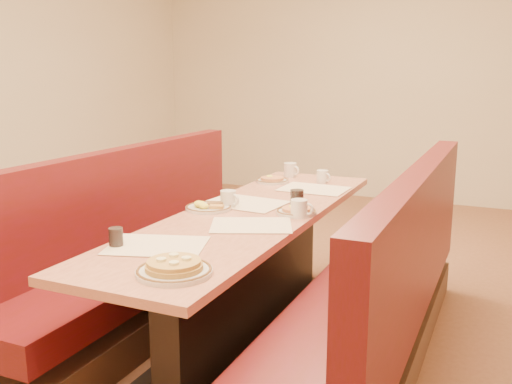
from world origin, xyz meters
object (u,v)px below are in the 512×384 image
at_px(diner_table, 250,277).
at_px(soda_tumbler_mid, 297,199).
at_px(booth_right, 380,300).
at_px(coffee_mug_b, 229,199).
at_px(soda_tumbler_near, 116,237).
at_px(coffee_mug_a, 300,208).
at_px(coffee_mug_d, 291,170).
at_px(eggs_plate, 208,207).
at_px(booth_left, 143,262).
at_px(coffee_mug_c, 323,176).
at_px(pancake_plate, 174,269).

height_order(diner_table, soda_tumbler_mid, soda_tumbler_mid).
bearing_deg(soda_tumbler_mid, booth_right, -20.95).
xyz_separation_m(coffee_mug_b, soda_tumbler_mid, (0.36, 0.14, 0.00)).
bearing_deg(soda_tumbler_near, soda_tumbler_mid, 64.84).
distance_m(coffee_mug_a, soda_tumbler_near, 0.99).
bearing_deg(booth_right, diner_table, 180.00).
bearing_deg(coffee_mug_d, eggs_plate, -73.22).
relative_size(coffee_mug_a, coffee_mug_b, 1.01).
height_order(soda_tumbler_near, soda_tumbler_mid, soda_tumbler_mid).
bearing_deg(booth_right, booth_left, 180.00).
bearing_deg(coffee_mug_b, soda_tumbler_mid, 37.22).
height_order(booth_left, soda_tumbler_mid, booth_left).
distance_m(booth_left, coffee_mug_b, 0.72).
relative_size(booth_left, soda_tumbler_near, 28.82).
height_order(coffee_mug_c, soda_tumbler_mid, soda_tumbler_mid).
bearing_deg(coffee_mug_c, booth_left, -105.94).
bearing_deg(diner_table, coffee_mug_c, 84.00).
bearing_deg(coffee_mug_b, coffee_mug_c, 89.24).
xyz_separation_m(diner_table, soda_tumbler_mid, (0.20, 0.21, 0.43)).
bearing_deg(soda_tumbler_mid, coffee_mug_c, 96.92).
relative_size(booth_left, soda_tumbler_mid, 23.82).
relative_size(coffee_mug_c, coffee_mug_d, 0.85).
height_order(coffee_mug_d, soda_tumbler_mid, soda_tumbler_mid).
relative_size(pancake_plate, coffee_mug_b, 2.35).
xyz_separation_m(eggs_plate, coffee_mug_b, (0.08, 0.10, 0.03)).
xyz_separation_m(booth_right, pancake_plate, (-0.59, -1.00, 0.41)).
relative_size(pancake_plate, coffee_mug_d, 2.28).
height_order(diner_table, coffee_mug_d, coffee_mug_d).
bearing_deg(booth_left, soda_tumbler_near, -60.75).
bearing_deg(coffee_mug_c, coffee_mug_a, -54.68).
xyz_separation_m(booth_left, soda_tumbler_near, (0.45, -0.81, 0.43)).
relative_size(coffee_mug_a, soda_tumbler_mid, 1.21).
distance_m(diner_table, coffee_mug_c, 1.07).
height_order(booth_left, pancake_plate, booth_left).
bearing_deg(soda_tumbler_mid, coffee_mug_a, -65.61).
relative_size(coffee_mug_a, coffee_mug_c, 1.15).
height_order(pancake_plate, coffee_mug_b, coffee_mug_b).
distance_m(pancake_plate, coffee_mug_b, 1.10).
distance_m(eggs_plate, coffee_mug_d, 1.14).
relative_size(booth_left, booth_right, 1.00).
relative_size(eggs_plate, soda_tumbler_near, 2.99).
distance_m(booth_right, coffee_mug_c, 1.24).
relative_size(eggs_plate, coffee_mug_c, 2.35).
distance_m(coffee_mug_c, soda_tumbler_mid, 0.77).
bearing_deg(coffee_mug_c, coffee_mug_d, -178.79).
distance_m(booth_right, soda_tumbler_mid, 0.72).
distance_m(diner_table, soda_tumbler_near, 0.95).
bearing_deg(coffee_mug_b, booth_right, 11.60).
height_order(diner_table, soda_tumbler_near, soda_tumbler_near).
bearing_deg(pancake_plate, booth_left, 131.18).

